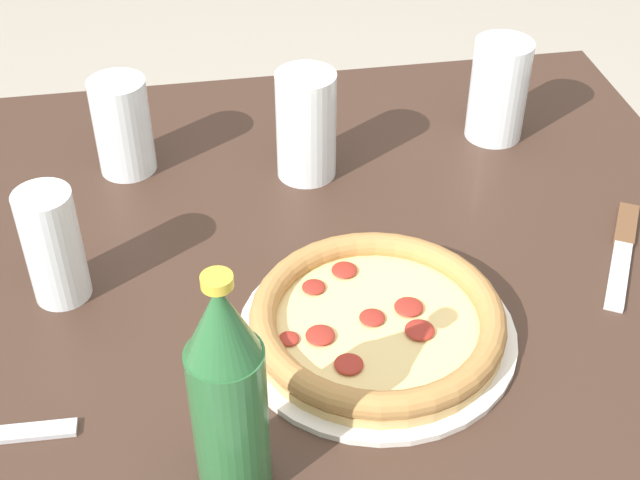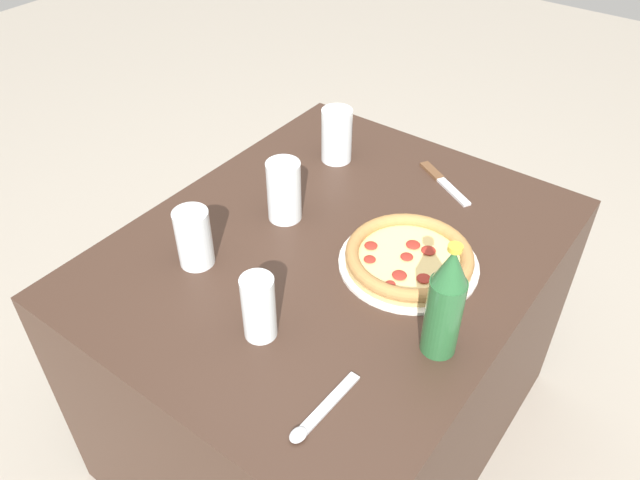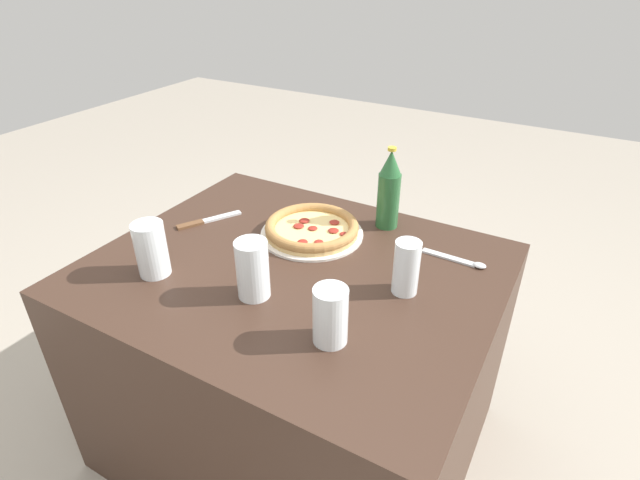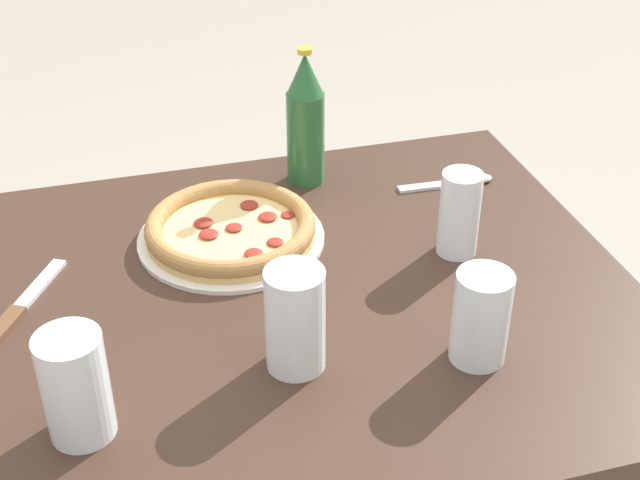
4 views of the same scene
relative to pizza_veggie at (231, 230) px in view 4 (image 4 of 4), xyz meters
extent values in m
cube|color=#3D281E|center=(0.04, -0.18, -0.37)|extent=(1.09, 0.89, 0.70)
cylinder|color=silver|center=(0.00, 0.00, -0.02)|extent=(0.31, 0.31, 0.01)
cylinder|color=tan|center=(0.00, 0.00, -0.01)|extent=(0.28, 0.28, 0.01)
cylinder|color=#EACC7F|center=(0.00, 0.00, 0.00)|extent=(0.25, 0.25, 0.00)
torus|color=#AD7A42|center=(0.00, 0.00, 0.01)|extent=(0.28, 0.28, 0.03)
ellipsoid|color=maroon|center=(0.10, 0.01, 0.00)|extent=(0.02, 0.02, 0.01)
ellipsoid|color=maroon|center=(0.02, -0.09, 0.01)|extent=(0.03, 0.03, 0.01)
ellipsoid|color=maroon|center=(-0.04, -0.01, 0.01)|extent=(0.03, 0.03, 0.01)
ellipsoid|color=maroon|center=(0.07, 0.01, 0.01)|extent=(0.03, 0.03, 0.01)
ellipsoid|color=maroon|center=(0.04, 0.06, 0.01)|extent=(0.03, 0.03, 0.01)
ellipsoid|color=maroon|center=(0.01, 0.00, 0.01)|extent=(0.03, 0.03, 0.01)
ellipsoid|color=maroon|center=(0.06, -0.06, 0.01)|extent=(0.03, 0.03, 0.01)
ellipsoid|color=maroon|center=(-0.04, 0.03, 0.01)|extent=(0.03, 0.03, 0.01)
cylinder|color=white|center=(0.27, -0.39, 0.05)|extent=(0.08, 0.08, 0.14)
cylinder|color=maroon|center=(0.27, -0.39, 0.04)|extent=(0.06, 0.06, 0.11)
cylinder|color=white|center=(0.03, -0.33, 0.06)|extent=(0.08, 0.08, 0.15)
cylinder|color=beige|center=(0.03, -0.33, 0.04)|extent=(0.07, 0.07, 0.11)
cylinder|color=white|center=(0.35, -0.13, 0.05)|extent=(0.07, 0.07, 0.14)
cylinder|color=black|center=(0.35, -0.13, 0.03)|extent=(0.05, 0.05, 0.09)
cylinder|color=white|center=(-0.26, -0.39, 0.05)|extent=(0.08, 0.08, 0.15)
cylinder|color=#935123|center=(-0.26, -0.39, 0.02)|extent=(0.07, 0.07, 0.07)
cylinder|color=#286033|center=(0.17, 0.17, 0.07)|extent=(0.07, 0.07, 0.17)
cone|color=#286033|center=(0.17, 0.17, 0.19)|extent=(0.07, 0.07, 0.07)
cylinder|color=gold|center=(0.17, 0.17, 0.23)|extent=(0.03, 0.03, 0.01)
cube|color=brown|center=(-0.36, -0.14, -0.02)|extent=(0.06, 0.09, 0.01)
cube|color=silver|center=(-0.31, -0.05, -0.02)|extent=(0.08, 0.12, 0.01)
cube|color=silver|center=(0.40, 0.08, -0.02)|extent=(0.15, 0.03, 0.01)
ellipsoid|color=silver|center=(0.49, 0.07, -0.01)|extent=(0.04, 0.03, 0.01)
camera|label=1|loc=(0.18, 0.69, 0.69)|focal=50.00mm
camera|label=2|loc=(0.95, 0.46, 0.91)|focal=35.00mm
camera|label=3|loc=(0.67, -1.13, 0.74)|focal=28.00mm
camera|label=4|loc=(-0.19, -1.25, 0.79)|focal=50.00mm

